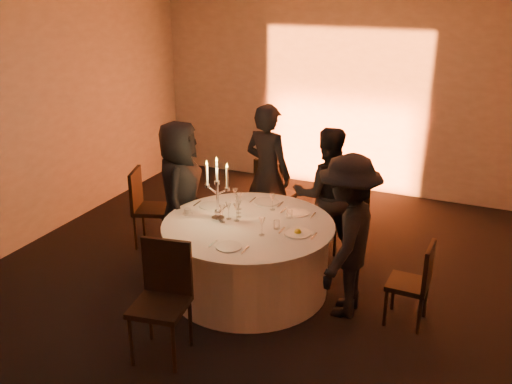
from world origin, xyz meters
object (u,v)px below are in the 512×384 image
at_px(chair_back_left, 273,191).
at_px(guest_back_left, 268,173).
at_px(guest_left, 180,192).
at_px(guest_right, 347,237).
at_px(coffee_cup, 188,212).
at_px(chair_back_right, 349,212).
at_px(guest_back_right, 326,194).
at_px(chair_left, 146,203).
at_px(chair_right, 416,280).
at_px(banquet_table, 248,257).
at_px(candelabra, 218,198).
at_px(chair_front, 163,292).

relative_size(chair_back_left, guest_back_left, 0.56).
height_order(guest_left, guest_right, guest_left).
bearing_deg(chair_back_left, coffee_cup, 88.66).
height_order(chair_back_right, guest_back_right, guest_back_right).
distance_m(guest_back_left, coffee_cup, 1.35).
bearing_deg(coffee_cup, guest_back_right, 42.11).
height_order(chair_left, chair_right, chair_left).
distance_m(chair_back_left, guest_right, 2.08).
distance_m(guest_left, guest_right, 2.11).
bearing_deg(chair_left, banquet_table, -125.73).
bearing_deg(chair_left, guest_back_right, -93.99).
bearing_deg(chair_right, candelabra, -85.96).
bearing_deg(guest_back_right, coffee_cup, 16.23).
distance_m(chair_back_right, candelabra, 1.76).
bearing_deg(candelabra, coffee_cup, -177.44).
xyz_separation_m(chair_back_right, guest_back_left, (-1.05, -0.03, 0.34)).
bearing_deg(guest_back_right, guest_right, 91.14).
height_order(chair_left, guest_left, guest_left).
bearing_deg(chair_back_right, chair_left, -8.97).
bearing_deg(chair_front, guest_left, 106.70).
xyz_separation_m(banquet_table, chair_back_left, (-0.34, 1.52, 0.17)).
xyz_separation_m(guest_left, candelabra, (0.69, -0.38, 0.17)).
xyz_separation_m(chair_right, guest_left, (-2.76, 0.30, 0.36)).
bearing_deg(guest_left, chair_left, 57.64).
xyz_separation_m(chair_left, guest_left, (0.59, -0.14, 0.29)).
relative_size(chair_back_left, candelabra, 1.42).
xyz_separation_m(guest_left, coffee_cup, (0.33, -0.40, -0.04)).
relative_size(chair_back_right, guest_back_right, 0.59).
relative_size(guest_back_left, guest_right, 1.07).
bearing_deg(coffee_cup, chair_right, 2.19).
bearing_deg(chair_front, chair_right, 24.86).
bearing_deg(chair_left, chair_back_right, -90.24).
height_order(chair_right, guest_right, guest_right).
relative_size(chair_back_right, guest_right, 0.58).
bearing_deg(guest_back_left, guest_right, 151.04).
distance_m(chair_back_left, coffee_cup, 1.62).
height_order(guest_back_right, coffee_cup, guest_back_right).
bearing_deg(guest_left, chair_right, -115.51).
bearing_deg(chair_back_left, guest_left, 70.98).
distance_m(chair_right, coffee_cup, 2.45).
distance_m(chair_right, guest_right, 0.76).
relative_size(chair_back_right, coffee_cup, 8.63).
xyz_separation_m(chair_back_right, chair_right, (0.99, -1.23, -0.06)).
height_order(chair_front, guest_left, guest_left).
distance_m(guest_back_left, guest_right, 1.85).
bearing_deg(guest_left, chair_front, -173.27).
height_order(chair_back_left, guest_left, guest_left).
bearing_deg(coffee_cup, guest_right, 1.19).
relative_size(chair_left, guest_left, 0.58).
bearing_deg(guest_right, chair_back_left, -137.62).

